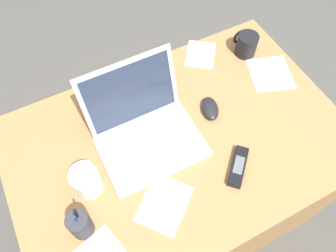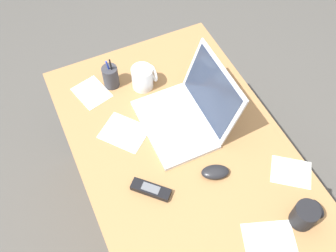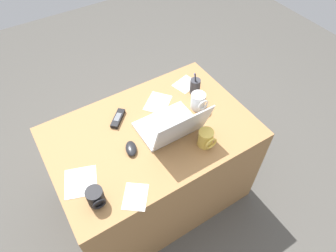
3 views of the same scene
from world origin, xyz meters
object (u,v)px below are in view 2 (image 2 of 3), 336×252
at_px(coffee_mug_tall, 305,215).
at_px(coffee_mug_white, 212,80).
at_px(coffee_mug_spare, 143,77).
at_px(computer_mouse, 215,172).
at_px(pen_holder, 111,77).
at_px(laptop, 187,113).
at_px(cordless_phone, 151,190).

bearing_deg(coffee_mug_tall, coffee_mug_white, -179.67).
relative_size(coffee_mug_tall, coffee_mug_spare, 0.92).
bearing_deg(computer_mouse, coffee_mug_spare, -152.55).
height_order(coffee_mug_white, coffee_mug_tall, coffee_mug_white).
bearing_deg(pen_holder, laptop, 34.01).
bearing_deg(laptop, computer_mouse, -2.22).
distance_m(coffee_mug_spare, pen_holder, 0.14).
height_order(laptop, cordless_phone, laptop).
distance_m(computer_mouse, pen_holder, 0.60).
relative_size(coffee_mug_spare, cordless_phone, 0.78).
height_order(laptop, coffee_mug_tall, laptop).
height_order(coffee_mug_spare, cordless_phone, coffee_mug_spare).
bearing_deg(computer_mouse, laptop, -163.16).
height_order(computer_mouse, coffee_mug_tall, coffee_mug_tall).
xyz_separation_m(computer_mouse, cordless_phone, (-0.04, -0.24, -0.00)).
bearing_deg(coffee_mug_white, cordless_phone, -52.05).
distance_m(laptop, pen_holder, 0.37).
relative_size(laptop, cordless_phone, 2.59).
bearing_deg(laptop, pen_holder, -145.99).
xyz_separation_m(coffee_mug_spare, cordless_phone, (0.47, -0.17, -0.04)).
relative_size(coffee_mug_white, coffee_mug_spare, 1.00).
relative_size(coffee_mug_tall, pen_holder, 0.59).
height_order(laptop, coffee_mug_white, laptop).
distance_m(cordless_phone, pen_holder, 0.54).
bearing_deg(coffee_mug_white, pen_holder, -117.32).
xyz_separation_m(computer_mouse, coffee_mug_tall, (0.28, 0.19, 0.03)).
xyz_separation_m(laptop, pen_holder, (-0.31, -0.21, 0.00)).
bearing_deg(computer_mouse, cordless_phone, -79.55).
bearing_deg(cordless_phone, coffee_mug_spare, 160.17).
bearing_deg(cordless_phone, laptop, 131.41).
xyz_separation_m(computer_mouse, coffee_mug_spare, (-0.51, -0.07, 0.04)).
bearing_deg(cordless_phone, computer_mouse, 81.39).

